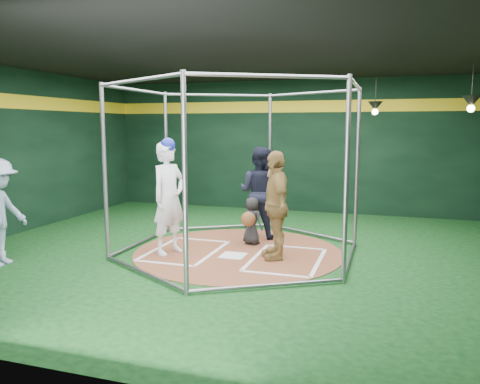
% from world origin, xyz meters
% --- Properties ---
extents(room_shell, '(10.10, 9.10, 3.53)m').
position_xyz_m(room_shell, '(0.00, 0.01, 1.75)').
color(room_shell, '#0B3310').
rests_on(room_shell, ground).
extents(clay_disc, '(3.80, 3.80, 0.01)m').
position_xyz_m(clay_disc, '(0.00, 0.00, 0.01)').
color(clay_disc, brown).
rests_on(clay_disc, ground).
extents(home_plate, '(0.43, 0.43, 0.01)m').
position_xyz_m(home_plate, '(0.00, -0.30, 0.02)').
color(home_plate, white).
rests_on(home_plate, clay_disc).
extents(batter_box_left, '(1.17, 1.77, 0.01)m').
position_xyz_m(batter_box_left, '(-0.95, -0.25, 0.02)').
color(batter_box_left, white).
rests_on(batter_box_left, clay_disc).
extents(batter_box_right, '(1.17, 1.77, 0.01)m').
position_xyz_m(batter_box_right, '(0.95, -0.25, 0.02)').
color(batter_box_right, white).
rests_on(batter_box_right, clay_disc).
extents(batting_cage, '(4.05, 4.67, 3.00)m').
position_xyz_m(batting_cage, '(-0.00, -0.00, 1.50)').
color(batting_cage, gray).
rests_on(batting_cage, ground).
extents(pendant_lamp_near, '(0.34, 0.34, 0.90)m').
position_xyz_m(pendant_lamp_near, '(2.20, 3.60, 2.74)').
color(pendant_lamp_near, black).
rests_on(pendant_lamp_near, room_shell).
extents(pendant_lamp_far, '(0.34, 0.34, 0.90)m').
position_xyz_m(pendant_lamp_far, '(4.00, 2.00, 2.74)').
color(pendant_lamp_far, black).
rests_on(pendant_lamp_far, room_shell).
extents(batter_figure, '(0.70, 0.85, 2.07)m').
position_xyz_m(batter_figure, '(-1.15, -0.46, 1.04)').
color(batter_figure, white).
rests_on(batter_figure, clay_disc).
extents(visitor_leopard, '(0.88, 1.18, 1.87)m').
position_xyz_m(visitor_leopard, '(0.74, -0.20, 0.94)').
color(visitor_leopard, tan).
rests_on(visitor_leopard, clay_disc).
extents(catcher_figure, '(0.53, 0.62, 0.92)m').
position_xyz_m(catcher_figure, '(0.08, 0.58, 0.48)').
color(catcher_figure, black).
rests_on(catcher_figure, clay_disc).
extents(umpire, '(1.02, 0.86, 1.86)m').
position_xyz_m(umpire, '(0.05, 1.27, 0.94)').
color(umpire, black).
rests_on(umpire, clay_disc).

